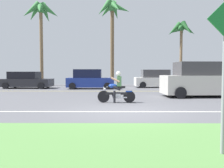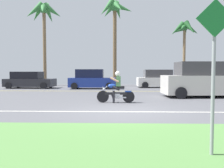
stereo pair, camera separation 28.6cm
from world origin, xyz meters
name	(u,v)px [view 1 (the left image)]	position (x,y,z in m)	size (l,w,h in m)	color
ground	(123,101)	(0.00, 3.00, -0.02)	(56.00, 30.00, 0.04)	#545459
grass_median	(137,147)	(0.00, -4.10, 0.03)	(56.00, 3.80, 0.06)	#548442
lane_line_near	(126,112)	(0.00, -0.06, 0.00)	(50.40, 0.12, 0.01)	silver
lane_line_far	(120,91)	(0.00, 8.83, 0.00)	(50.40, 0.12, 0.01)	yellow
motorcyclist	(117,89)	(-0.30, 2.44, 0.63)	(1.78, 0.58, 1.49)	black
suv_nearby	(205,80)	(4.91, 5.06, 0.98)	(5.12, 2.29, 2.02)	beige
parked_car_0	(27,80)	(-8.16, 11.87, 0.69)	(4.32, 2.12, 1.47)	#232328
parked_car_1	(90,80)	(-2.50, 11.31, 0.77)	(4.00, 1.82, 1.67)	navy
parked_car_2	(157,79)	(3.60, 13.05, 0.77)	(4.34, 1.99, 1.65)	white
palm_tree_0	(181,32)	(6.62, 15.96, 5.59)	(3.18, 3.15, 6.70)	brown
palm_tree_1	(112,15)	(-0.58, 14.98, 7.14)	(3.60, 3.57, 8.69)	brown
palm_tree_2	(40,15)	(-8.09, 15.89, 7.33)	(4.01, 4.05, 8.83)	brown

